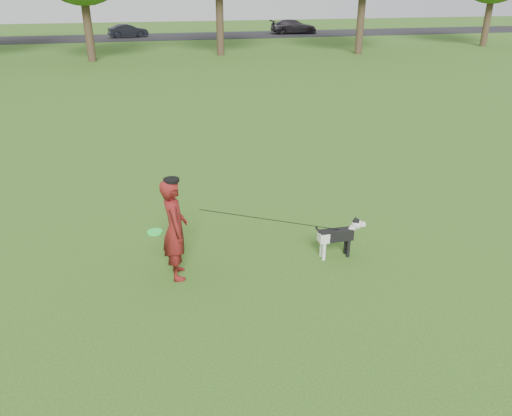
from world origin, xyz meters
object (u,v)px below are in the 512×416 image
object	(u,v)px
dog	(340,234)
car_right	(294,27)
man	(175,229)
car_mid	(128,31)

from	to	relation	value
dog	car_right	world-z (taller)	car_right
dog	car_right	size ratio (longest dim) A/B	0.21
dog	car_right	bearing A→B (deg)	73.39
man	car_mid	world-z (taller)	man
man	dog	distance (m)	2.74
man	car_right	bearing A→B (deg)	-21.50
car_right	car_mid	bearing A→B (deg)	94.94
man	car_mid	bearing A→B (deg)	-0.89
dog	man	bearing A→B (deg)	179.37
car_right	dog	bearing A→B (deg)	168.32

